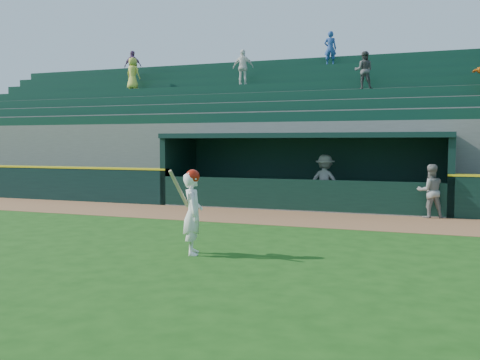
# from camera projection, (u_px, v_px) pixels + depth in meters

# --- Properties ---
(ground) EXTENTS (120.00, 120.00, 0.00)m
(ground) POSITION_uv_depth(u_px,v_px,m) (213.00, 249.00, 10.77)
(ground) COLOR #1A4711
(ground) RESTS_ON ground
(warning_track) EXTENTS (40.00, 3.00, 0.01)m
(warning_track) POSITION_uv_depth(u_px,v_px,m) (280.00, 217.00, 15.35)
(warning_track) COLOR brown
(warning_track) RESTS_ON ground
(dugout_player_front) EXTENTS (0.89, 0.78, 1.54)m
(dugout_player_front) POSITION_uv_depth(u_px,v_px,m) (430.00, 191.00, 15.25)
(dugout_player_front) COLOR gray
(dugout_player_front) RESTS_ON ground
(dugout_player_inside) EXTENTS (1.20, 0.78, 1.75)m
(dugout_player_inside) POSITION_uv_depth(u_px,v_px,m) (325.00, 181.00, 17.64)
(dugout_player_inside) COLOR #AAA9A4
(dugout_player_inside) RESTS_ON ground
(dugout) EXTENTS (9.40, 2.80, 2.46)m
(dugout) POSITION_uv_depth(u_px,v_px,m) (305.00, 166.00, 18.16)
(dugout) COLOR slate
(dugout) RESTS_ON ground
(stands) EXTENTS (34.50, 6.25, 6.98)m
(stands) POSITION_uv_depth(u_px,v_px,m) (331.00, 137.00, 22.35)
(stands) COLOR slate
(stands) RESTS_ON ground
(batter_at_plate) EXTENTS (0.59, 0.81, 1.66)m
(batter_at_plate) POSITION_uv_depth(u_px,v_px,m) (193.00, 211.00, 10.25)
(batter_at_plate) COLOR white
(batter_at_plate) RESTS_ON ground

